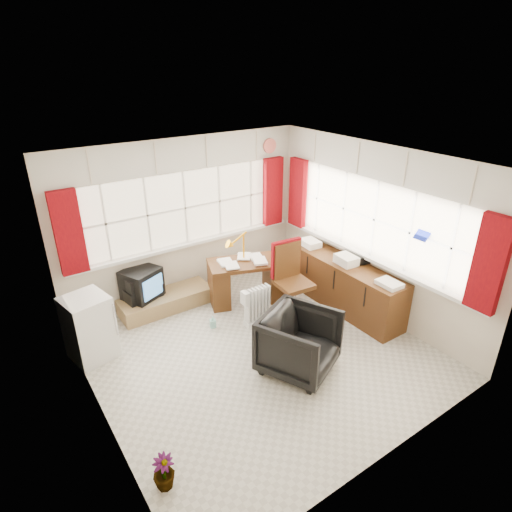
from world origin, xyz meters
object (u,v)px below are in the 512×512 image
(desk, at_px, (247,279))
(tv_bench, at_px, (166,301))
(task_chair, at_px, (290,277))
(crt_tv, at_px, (142,283))
(credenza, at_px, (345,285))
(desk_lamp, at_px, (244,240))
(mini_fridge, at_px, (89,328))
(office_chair, at_px, (299,343))
(radiator, at_px, (257,309))

(desk, bearing_deg, tv_bench, 156.92)
(task_chair, distance_m, crt_tv, 2.19)
(credenza, bearing_deg, crt_tv, 147.68)
(desk_lamp, height_order, mini_fridge, desk_lamp)
(desk, height_order, tv_bench, desk)
(mini_fridge, bearing_deg, desk, 1.09)
(office_chair, xyz_separation_m, tv_bench, (-0.77, 2.24, -0.26))
(desk, distance_m, task_chair, 0.78)
(credenza, relative_size, crt_tv, 3.11)
(radiator, bearing_deg, credenza, -15.82)
(desk, bearing_deg, radiator, -111.35)
(credenza, height_order, mini_fridge, mini_fridge)
(radiator, bearing_deg, task_chair, -5.50)
(crt_tv, bearing_deg, desk, -22.57)
(crt_tv, bearing_deg, task_chair, -36.45)
(radiator, height_order, credenza, credenza)
(office_chair, relative_size, mini_fridge, 0.98)
(desk_lamp, relative_size, credenza, 0.23)
(credenza, bearing_deg, office_chair, -154.31)
(crt_tv, bearing_deg, credenza, -32.32)
(mini_fridge, bearing_deg, credenza, -15.44)
(task_chair, distance_m, mini_fridge, 2.79)
(desk, relative_size, tv_bench, 0.93)
(radiator, xyz_separation_m, credenza, (1.36, -0.38, 0.15))
(office_chair, distance_m, mini_fridge, 2.64)
(crt_tv, distance_m, mini_fridge, 1.15)
(credenza, xyz_separation_m, crt_tv, (-2.58, 1.63, 0.09))
(task_chair, bearing_deg, desk_lamp, 110.13)
(desk_lamp, height_order, office_chair, desk_lamp)
(office_chair, xyz_separation_m, radiator, (0.15, 1.11, -0.15))
(radiator, bearing_deg, office_chair, -97.61)
(crt_tv, bearing_deg, office_chair, -65.43)
(task_chair, bearing_deg, office_chair, -122.89)
(tv_bench, bearing_deg, desk, -23.08)
(task_chair, height_order, mini_fridge, task_chair)
(desk_lamp, relative_size, office_chair, 0.55)
(desk, height_order, mini_fridge, mini_fridge)
(task_chair, height_order, radiator, task_chair)
(radiator, relative_size, tv_bench, 0.42)
(desk, xyz_separation_m, radiator, (-0.25, -0.64, -0.14))
(task_chair, xyz_separation_m, office_chair, (-0.68, -1.06, -0.23))
(desk_lamp, height_order, tv_bench, desk_lamp)
(mini_fridge, bearing_deg, tv_bench, 23.56)
(radiator, bearing_deg, desk, 68.65)
(tv_bench, distance_m, crt_tv, 0.48)
(office_chair, relative_size, credenza, 0.43)
(task_chair, relative_size, credenza, 0.58)
(office_chair, xyz_separation_m, mini_fridge, (-2.02, 1.70, 0.05))
(tv_bench, bearing_deg, radiator, -50.92)
(desk, xyz_separation_m, crt_tv, (-1.48, 0.61, 0.10))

